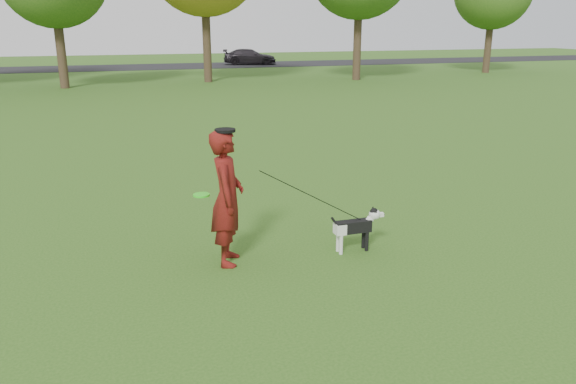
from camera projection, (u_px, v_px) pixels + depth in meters
name	position (u px, v px, depth m)	size (l,w,h in m)	color
ground	(258.00, 259.00, 8.33)	(120.00, 120.00, 0.00)	#285116
road	(129.00, 67.00, 44.77)	(120.00, 7.00, 0.02)	black
man	(227.00, 198.00, 7.94)	(0.72, 0.47, 1.96)	#54110C
dog	(357.00, 225.00, 8.52)	(0.89, 0.18, 0.68)	black
car_right	(250.00, 57.00, 47.52)	(1.81, 4.44, 1.29)	black
man_held_items	(312.00, 196.00, 8.21)	(2.57, 0.32, 1.52)	#2CE91D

